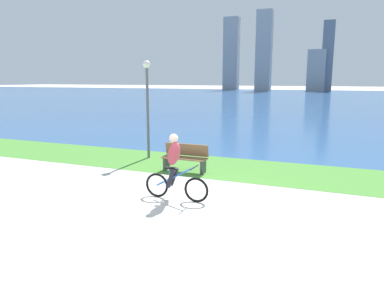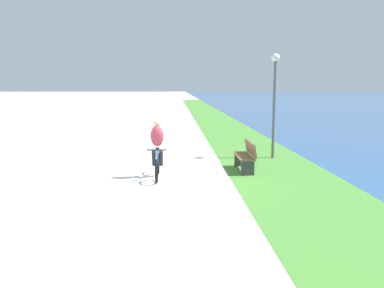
% 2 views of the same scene
% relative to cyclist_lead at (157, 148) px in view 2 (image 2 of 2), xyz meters
% --- Properties ---
extents(ground_plane, '(300.00, 300.00, 0.00)m').
position_rel_cyclist_lead_xyz_m(ground_plane, '(0.17, -0.03, -0.83)').
color(ground_plane, '#B2AFA8').
extents(grass_strip_bayside, '(120.00, 3.08, 0.01)m').
position_rel_cyclist_lead_xyz_m(grass_strip_bayside, '(0.17, 3.57, -0.83)').
color(grass_strip_bayside, '#478433').
rests_on(grass_strip_bayside, ground).
extents(cyclist_lead, '(1.71, 0.52, 1.67)m').
position_rel_cyclist_lead_xyz_m(cyclist_lead, '(0.00, 0.00, 0.00)').
color(cyclist_lead, black).
rests_on(cyclist_lead, ground).
extents(bench_near_path, '(1.50, 0.47, 0.90)m').
position_rel_cyclist_lead_xyz_m(bench_near_path, '(-0.82, 2.64, -0.38)').
color(bench_near_path, brown).
rests_on(bench_near_path, ground).
extents(lamppost_tall, '(0.28, 0.28, 3.65)m').
position_rel_cyclist_lead_xyz_m(lamppost_tall, '(-2.91, 3.98, 1.58)').
color(lamppost_tall, '#595960').
rests_on(lamppost_tall, ground).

